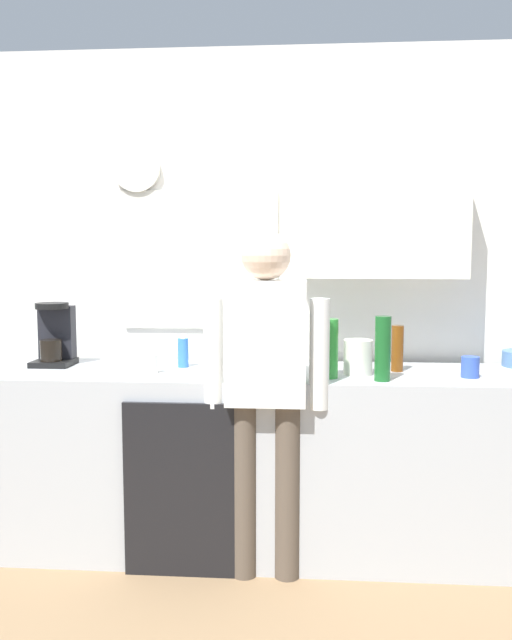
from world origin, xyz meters
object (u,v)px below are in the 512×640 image
(coffee_maker, at_px, (55,337))
(bottle_amber_beer, at_px, (397,348))
(bottle_olive_oil, at_px, (235,343))
(cup_blue_mug, at_px, (470,367))
(bottle_clear_soda, at_px, (329,348))
(bottle_green_wine, at_px, (383,349))
(cup_terracotta_mug, at_px, (290,369))
(storage_canister, at_px, (358,357))
(person_at_sink, at_px, (266,376))
(cup_white_mug, at_px, (150,364))
(dish_soap, at_px, (183,352))

(coffee_maker, relative_size, bottle_amber_beer, 1.43)
(bottle_olive_oil, xyz_separation_m, cup_blue_mug, (1.14, -0.20, -0.07))
(bottle_clear_soda, relative_size, bottle_green_wine, 0.93)
(cup_terracotta_mug, bearing_deg, coffee_maker, 166.90)
(bottle_green_wine, distance_m, bottle_olive_oil, 0.78)
(storage_canister, relative_size, person_at_sink, 0.11)
(coffee_maker, xyz_separation_m, cup_white_mug, (0.56, -0.20, -0.10))
(dish_soap, bearing_deg, person_at_sink, -40.45)
(dish_soap, bearing_deg, storage_canister, -8.82)
(coffee_maker, bearing_deg, bottle_green_wine, -10.39)
(coffee_maker, height_order, bottle_amber_beer, coffee_maker)
(coffee_maker, height_order, bottle_green_wine, coffee_maker)
(cup_blue_mug, relative_size, cup_white_mug, 1.05)
(storage_canister, bearing_deg, coffee_maker, 174.30)
(bottle_green_wine, height_order, bottle_olive_oil, bottle_green_wine)
(cup_blue_mug, distance_m, storage_canister, 0.53)
(bottle_olive_oil, height_order, cup_blue_mug, bottle_olive_oil)
(bottle_green_wine, height_order, cup_white_mug, bottle_green_wine)
(coffee_maker, xyz_separation_m, cup_blue_mug, (2.10, -0.20, -0.10))
(bottle_green_wine, xyz_separation_m, bottle_amber_beer, (0.10, 0.25, -0.03))
(bottle_green_wine, xyz_separation_m, person_at_sink, (-0.53, -0.10, -0.12))
(bottle_olive_oil, height_order, dish_soap, bottle_olive_oil)
(dish_soap, bearing_deg, cup_blue_mug, -7.10)
(coffee_maker, distance_m, bottle_green_wine, 1.70)
(coffee_maker, distance_m, bottle_olive_oil, 0.95)
(coffee_maker, relative_size, storage_canister, 1.94)
(bottle_olive_oil, xyz_separation_m, storage_canister, (0.62, -0.16, -0.04))
(coffee_maker, height_order, cup_terracotta_mug, coffee_maker)
(cup_terracotta_mug, bearing_deg, bottle_amber_beer, 23.88)
(cup_terracotta_mug, bearing_deg, bottle_green_wine, -2.26)
(cup_white_mug, height_order, person_at_sink, person_at_sink)
(cup_terracotta_mug, relative_size, storage_canister, 0.54)
(coffee_maker, relative_size, bottle_green_wine, 1.10)
(storage_canister, bearing_deg, cup_white_mug, -177.30)
(bottle_amber_beer, distance_m, person_at_sink, 0.73)
(bottle_amber_beer, xyz_separation_m, dish_soap, (-1.09, 0.04, -0.04))
(coffee_maker, bearing_deg, cup_white_mug, -20.24)
(storage_canister, bearing_deg, bottle_green_wine, -56.22)
(bottle_olive_oil, height_order, cup_white_mug, bottle_olive_oil)
(bottle_olive_oil, relative_size, cup_white_mug, 2.63)
(coffee_maker, relative_size, dish_soap, 1.83)
(cup_blue_mug, bearing_deg, person_at_sink, -167.60)
(bottle_clear_soda, xyz_separation_m, bottle_amber_beer, (0.35, 0.19, -0.02))
(dish_soap, relative_size, person_at_sink, 0.11)
(coffee_maker, distance_m, dish_soap, 0.69)
(coffee_maker, relative_size, person_at_sink, 0.21)
(bottle_clear_soda, relative_size, cup_white_mug, 2.95)
(bottle_amber_beer, relative_size, storage_canister, 1.35)
(bottle_green_wine, distance_m, person_at_sink, 0.55)
(coffee_maker, relative_size, cup_blue_mug, 3.30)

